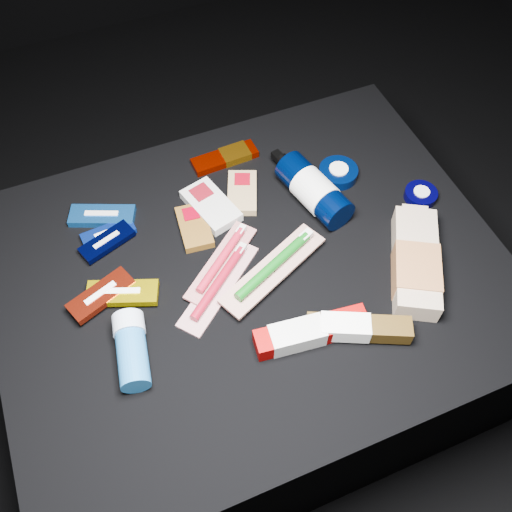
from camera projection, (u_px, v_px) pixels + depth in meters
name	position (u px, v px, depth m)	size (l,w,h in m)	color
ground	(252.00, 354.00, 1.44)	(3.00, 3.00, 0.00)	black
cloth_table	(252.00, 317.00, 1.28)	(0.98, 0.78, 0.40)	black
luna_bar_0	(102.00, 216.00, 1.17)	(0.14, 0.10, 0.02)	#165AB1
luna_bar_1	(109.00, 233.00, 1.15)	(0.11, 0.05, 0.01)	#0D2D9F
luna_bar_2	(107.00, 242.00, 1.13)	(0.12, 0.08, 0.01)	black
luna_bar_3	(122.00, 293.00, 1.06)	(0.14, 0.09, 0.02)	#DDC102
luna_bar_4	(101.00, 295.00, 1.06)	(0.13, 0.09, 0.02)	maroon
clif_bar_0	(194.00, 225.00, 1.16)	(0.07, 0.11, 0.02)	brown
clif_bar_1	(209.00, 204.00, 1.19)	(0.10, 0.14, 0.02)	silver
clif_bar_2	(242.00, 191.00, 1.21)	(0.10, 0.13, 0.02)	tan
power_bar	(228.00, 157.00, 1.27)	(0.15, 0.05, 0.02)	#730C00
lotion_bottle	(314.00, 190.00, 1.18)	(0.11, 0.23, 0.07)	black
cream_tin_upper	(338.00, 173.00, 1.24)	(0.08, 0.08, 0.03)	black
cream_tin_lower	(421.00, 195.00, 1.20)	(0.07, 0.07, 0.02)	black
bodywash_bottle	(416.00, 264.00, 1.09)	(0.18, 0.24, 0.05)	tan
deodorant_stick	(132.00, 349.00, 0.98)	(0.08, 0.14, 0.06)	#1E64A4
toothbrush_pack_0	(219.00, 283.00, 1.08)	(0.21, 0.18, 0.02)	silver
toothbrush_pack_1	(222.00, 260.00, 1.10)	(0.19, 0.17, 0.02)	#B9B2AC
toothbrush_pack_2	(274.00, 267.00, 1.08)	(0.25, 0.15, 0.03)	silver
toothpaste_carton_red	(306.00, 333.00, 1.01)	(0.21, 0.07, 0.04)	#870100
toothpaste_carton_green	(354.00, 328.00, 1.01)	(0.18, 0.12, 0.04)	#3B280C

